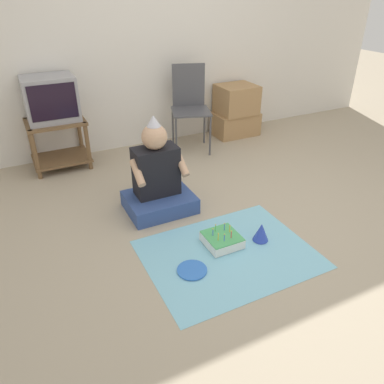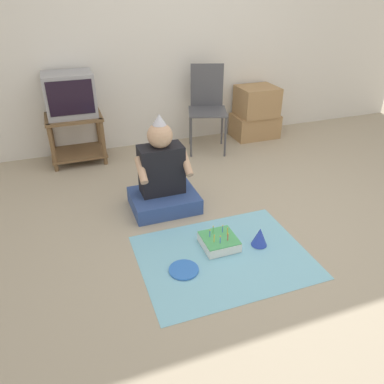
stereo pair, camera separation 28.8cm
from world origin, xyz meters
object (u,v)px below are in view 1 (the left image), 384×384
at_px(person_seated, 158,181).
at_px(paper_plate, 192,270).
at_px(tv, 51,99).
at_px(folding_chair, 190,102).
at_px(birthday_cake, 222,239).
at_px(cardboard_box_stack, 236,111).
at_px(party_hat_blue, 261,232).

distance_m(person_seated, paper_plate, 0.93).
distance_m(tv, folding_chair, 1.50).
relative_size(folding_chair, paper_plate, 4.54).
bearing_deg(birthday_cake, cardboard_box_stack, 55.64).
height_order(folding_chair, cardboard_box_stack, folding_chair).
relative_size(tv, folding_chair, 0.52).
xyz_separation_m(folding_chair, person_seated, (-0.87, -1.14, -0.28)).
height_order(person_seated, paper_plate, person_seated).
bearing_deg(person_seated, birthday_cake, -71.91).
height_order(cardboard_box_stack, paper_plate, cardboard_box_stack).
relative_size(cardboard_box_stack, birthday_cake, 2.46).
xyz_separation_m(tv, cardboard_box_stack, (2.20, -0.02, -0.43)).
height_order(tv, folding_chair, same).
bearing_deg(paper_plate, party_hat_blue, 7.38).
bearing_deg(person_seated, cardboard_box_stack, 38.59).
height_order(birthday_cake, party_hat_blue, party_hat_blue).
relative_size(birthday_cake, paper_plate, 1.23).
bearing_deg(party_hat_blue, cardboard_box_stack, 62.92).
relative_size(folding_chair, birthday_cake, 3.70).
distance_m(cardboard_box_stack, paper_plate, 2.75).
distance_m(folding_chair, person_seated, 1.46).
bearing_deg(cardboard_box_stack, folding_chair, -170.20).
height_order(folding_chair, paper_plate, folding_chair).
bearing_deg(birthday_cake, paper_plate, -153.22).
distance_m(tv, cardboard_box_stack, 2.24).
bearing_deg(person_seated, tv, 115.69).
bearing_deg(paper_plate, folding_chair, 64.26).
distance_m(folding_chair, paper_plate, 2.31).
relative_size(folding_chair, cardboard_box_stack, 1.50).
distance_m(cardboard_box_stack, birthday_cake, 2.41).
distance_m(folding_chair, cardboard_box_stack, 0.77).
xyz_separation_m(person_seated, party_hat_blue, (0.53, -0.80, -0.19)).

